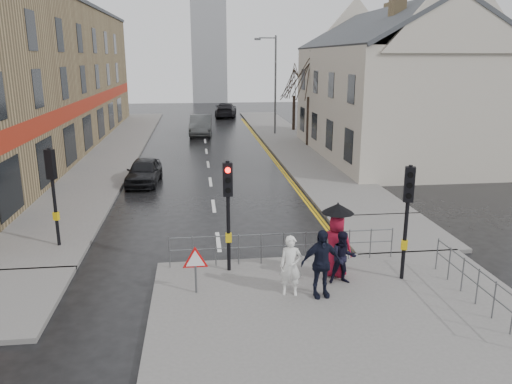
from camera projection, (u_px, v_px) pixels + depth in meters
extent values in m
plane|color=black|center=(223.00, 277.00, 15.05)|extent=(120.00, 120.00, 0.00)
cube|color=#605E5B|center=(355.00, 329.00, 12.03)|extent=(10.00, 9.00, 0.14)
cube|color=#605E5B|center=(116.00, 147.00, 36.33)|extent=(4.00, 44.00, 0.14)
cube|color=#605E5B|center=(287.00, 140.00, 39.74)|extent=(4.00, 40.00, 0.14)
cube|color=#605E5B|center=(392.00, 233.00, 18.66)|extent=(4.00, 4.20, 0.14)
cube|color=#907953|center=(25.00, 79.00, 33.45)|extent=(8.00, 42.00, 10.00)
cube|color=#BCB3A3|center=(389.00, 103.00, 32.77)|extent=(9.00, 16.00, 7.00)
cube|color=#907953|center=(398.00, 5.00, 27.28)|extent=(0.70, 0.90, 1.80)
cube|color=#907953|center=(390.00, 17.00, 35.25)|extent=(0.70, 0.90, 1.80)
cube|color=gray|center=(208.00, 39.00, 72.29)|extent=(5.00, 5.00, 18.00)
cylinder|color=black|center=(228.00, 217.00, 14.79)|extent=(0.11, 0.11, 3.40)
cube|color=black|center=(228.00, 179.00, 14.49)|extent=(0.28, 0.22, 1.00)
cylinder|color=#FF0C07|center=(228.00, 170.00, 14.27)|extent=(0.16, 0.04, 0.16)
cylinder|color=black|center=(228.00, 180.00, 14.35)|extent=(0.16, 0.04, 0.16)
cylinder|color=black|center=(228.00, 190.00, 14.43)|extent=(0.16, 0.04, 0.16)
cube|color=gold|center=(229.00, 238.00, 14.96)|extent=(0.18, 0.14, 0.28)
cylinder|color=black|center=(406.00, 223.00, 14.21)|extent=(0.11, 0.11, 3.40)
cube|color=black|center=(409.00, 184.00, 13.91)|extent=(0.34, 0.30, 1.00)
cylinder|color=black|center=(410.00, 175.00, 13.70)|extent=(0.16, 0.09, 0.16)
cylinder|color=black|center=(410.00, 186.00, 13.78)|extent=(0.16, 0.09, 0.16)
cylinder|color=black|center=(409.00, 196.00, 13.86)|extent=(0.16, 0.09, 0.16)
cube|color=gold|center=(404.00, 245.00, 14.38)|extent=(0.22, 0.19, 0.28)
cylinder|color=black|center=(54.00, 198.00, 16.81)|extent=(0.11, 0.11, 3.40)
cube|color=black|center=(50.00, 164.00, 16.51)|extent=(0.34, 0.30, 1.00)
cylinder|color=black|center=(52.00, 155.00, 16.57)|extent=(0.16, 0.09, 0.16)
cylinder|color=black|center=(53.00, 163.00, 16.65)|extent=(0.16, 0.09, 0.16)
cylinder|color=black|center=(54.00, 172.00, 16.72)|extent=(0.16, 0.09, 0.16)
cube|color=gold|center=(56.00, 216.00, 16.98)|extent=(0.22, 0.19, 0.28)
cylinder|color=#595B5E|center=(169.00, 252.00, 15.28)|extent=(0.04, 0.04, 1.00)
cylinder|color=#595B5E|center=(392.00, 242.00, 16.10)|extent=(0.04, 0.04, 1.00)
cylinder|color=#595B5E|center=(284.00, 234.00, 15.57)|extent=(7.10, 0.04, 0.04)
cylinder|color=#595B5E|center=(283.00, 246.00, 15.67)|extent=(7.10, 0.04, 0.04)
cylinder|color=#595B5E|center=(437.00, 254.00, 15.16)|extent=(0.04, 0.04, 1.00)
cylinder|color=#595B5E|center=(479.00, 271.00, 12.88)|extent=(0.04, 4.50, 0.04)
cylinder|color=#595B5E|center=(478.00, 285.00, 12.99)|extent=(0.04, 4.50, 0.04)
cylinder|color=#595B5E|center=(196.00, 278.00, 13.66)|extent=(0.06, 0.06, 0.85)
cylinder|color=red|center=(195.00, 260.00, 13.53)|extent=(0.80, 0.03, 0.80)
cylinder|color=white|center=(195.00, 261.00, 13.51)|extent=(0.60, 0.03, 0.60)
cylinder|color=#595B5E|center=(275.00, 86.00, 41.50)|extent=(0.16, 0.16, 8.00)
cylinder|color=#595B5E|center=(267.00, 38.00, 40.42)|extent=(1.40, 0.10, 0.10)
cube|color=#595B5E|center=(258.00, 39.00, 40.36)|extent=(0.50, 0.25, 0.18)
cylinder|color=black|center=(308.00, 121.00, 36.51)|extent=(0.26, 0.26, 3.50)
cylinder|color=black|center=(294.00, 113.00, 44.30)|extent=(0.26, 0.26, 3.00)
imported|color=white|center=(291.00, 266.00, 13.46)|extent=(0.67, 0.50, 1.67)
imported|color=black|center=(343.00, 258.00, 14.16)|extent=(0.77, 0.61, 1.55)
imported|color=maroon|center=(336.00, 246.00, 14.60)|extent=(1.10, 0.97, 1.89)
cylinder|color=black|center=(336.00, 242.00, 14.57)|extent=(0.02, 0.02, 2.09)
cone|color=black|center=(338.00, 208.00, 14.30)|extent=(0.96, 0.96, 0.28)
imported|color=black|center=(321.00, 263.00, 13.33)|extent=(1.16, 0.58, 1.90)
imported|color=black|center=(144.00, 171.00, 25.98)|extent=(1.84, 4.02, 1.33)
imported|color=#444749|center=(201.00, 125.00, 42.44)|extent=(2.03, 5.15, 1.67)
imported|color=black|center=(226.00, 110.00, 55.18)|extent=(2.82, 5.66, 1.58)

